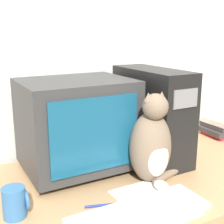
{
  "coord_description": "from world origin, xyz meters",
  "views": [
    {
      "loc": [
        -0.73,
        -0.62,
        1.34
      ],
      "look_at": [
        -0.14,
        0.45,
        1.03
      ],
      "focal_mm": 50.0,
      "sensor_mm": 36.0,
      "label": 1
    }
  ],
  "objects_px": {
    "book_stack": "(219,127)",
    "computer_tower": "(152,114)",
    "keyboard": "(140,213)",
    "cat": "(152,144)",
    "crt_monitor": "(77,124)",
    "mug": "(15,202)",
    "pen": "(106,205)"
  },
  "relations": [
    {
      "from": "keyboard",
      "to": "cat",
      "type": "height_order",
      "value": "cat"
    },
    {
      "from": "book_stack",
      "to": "computer_tower",
      "type": "bearing_deg",
      "value": -172.5
    },
    {
      "from": "crt_monitor",
      "to": "mug",
      "type": "bearing_deg",
      "value": -143.05
    },
    {
      "from": "computer_tower",
      "to": "book_stack",
      "type": "relative_size",
      "value": 2.25
    },
    {
      "from": "keyboard",
      "to": "book_stack",
      "type": "distance_m",
      "value": 0.98
    },
    {
      "from": "crt_monitor",
      "to": "pen",
      "type": "distance_m",
      "value": 0.39
    },
    {
      "from": "computer_tower",
      "to": "mug",
      "type": "distance_m",
      "value": 0.73
    },
    {
      "from": "keyboard",
      "to": "cat",
      "type": "bearing_deg",
      "value": 46.23
    },
    {
      "from": "book_stack",
      "to": "pen",
      "type": "height_order",
      "value": "book_stack"
    },
    {
      "from": "cat",
      "to": "book_stack",
      "type": "relative_size",
      "value": 1.87
    },
    {
      "from": "keyboard",
      "to": "book_stack",
      "type": "xyz_separation_m",
      "value": [
        0.87,
        0.47,
        0.04
      ]
    },
    {
      "from": "crt_monitor",
      "to": "keyboard",
      "type": "relative_size",
      "value": 0.94
    },
    {
      "from": "book_stack",
      "to": "pen",
      "type": "bearing_deg",
      "value": -158.98
    },
    {
      "from": "cat",
      "to": "book_stack",
      "type": "height_order",
      "value": "cat"
    },
    {
      "from": "cat",
      "to": "pen",
      "type": "xyz_separation_m",
      "value": [
        -0.25,
        -0.08,
        -0.15
      ]
    },
    {
      "from": "cat",
      "to": "mug",
      "type": "relative_size",
      "value": 3.6
    },
    {
      "from": "cat",
      "to": "book_stack",
      "type": "distance_m",
      "value": 0.75
    },
    {
      "from": "cat",
      "to": "pen",
      "type": "relative_size",
      "value": 2.58
    },
    {
      "from": "computer_tower",
      "to": "keyboard",
      "type": "xyz_separation_m",
      "value": [
        -0.33,
        -0.39,
        -0.2
      ]
    },
    {
      "from": "mug",
      "to": "computer_tower",
      "type": "bearing_deg",
      "value": 16.37
    },
    {
      "from": "keyboard",
      "to": "mug",
      "type": "relative_size",
      "value": 4.64
    },
    {
      "from": "computer_tower",
      "to": "pen",
      "type": "distance_m",
      "value": 0.53
    },
    {
      "from": "keyboard",
      "to": "book_stack",
      "type": "bearing_deg",
      "value": 28.23
    },
    {
      "from": "computer_tower",
      "to": "pen",
      "type": "height_order",
      "value": "computer_tower"
    },
    {
      "from": "keyboard",
      "to": "crt_monitor",
      "type": "bearing_deg",
      "value": 94.84
    },
    {
      "from": "crt_monitor",
      "to": "book_stack",
      "type": "relative_size",
      "value": 2.28
    },
    {
      "from": "keyboard",
      "to": "pen",
      "type": "bearing_deg",
      "value": 124.21
    },
    {
      "from": "cat",
      "to": "mug",
      "type": "distance_m",
      "value": 0.55
    },
    {
      "from": "crt_monitor",
      "to": "cat",
      "type": "distance_m",
      "value": 0.33
    },
    {
      "from": "pen",
      "to": "mug",
      "type": "distance_m",
      "value": 0.31
    },
    {
      "from": "crt_monitor",
      "to": "mug",
      "type": "distance_m",
      "value": 0.43
    },
    {
      "from": "computer_tower",
      "to": "book_stack",
      "type": "xyz_separation_m",
      "value": [
        0.54,
        0.07,
        -0.16
      ]
    }
  ]
}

